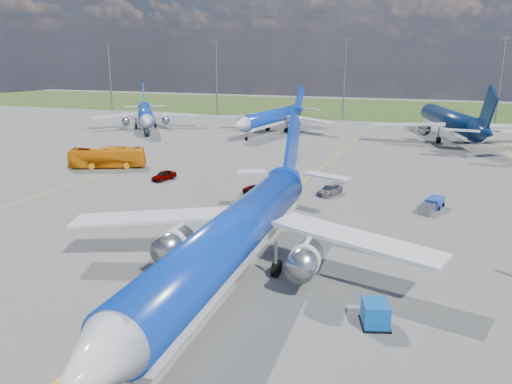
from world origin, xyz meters
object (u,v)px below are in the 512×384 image
(bg_jet_nnw, at_px, (272,133))
(uld_container, at_px, (375,314))
(main_airliner, at_px, (233,285))
(service_car_a, at_px, (164,175))
(apron_bus, at_px, (107,158))
(service_car_b, at_px, (261,191))
(baggage_tug_c, at_px, (292,155))
(bg_jet_nw, at_px, (146,129))
(baggage_tug_w, at_px, (432,205))
(bg_jet_n, at_px, (448,141))
(service_car_c, at_px, (330,190))

(bg_jet_nnw, height_order, uld_container, bg_jet_nnw)
(main_airliner, height_order, service_car_a, main_airliner)
(apron_bus, xyz_separation_m, service_car_b, (29.36, -7.04, -1.03))
(bg_jet_nnw, height_order, service_car_b, bg_jet_nnw)
(main_airliner, distance_m, service_car_b, 26.78)
(apron_bus, relative_size, baggage_tug_c, 2.32)
(bg_jet_nw, bearing_deg, baggage_tug_w, -68.40)
(uld_container, relative_size, service_car_b, 0.44)
(bg_jet_n, relative_size, service_car_c, 10.74)
(bg_jet_nw, bearing_deg, apron_bus, -98.73)
(bg_jet_nw, bearing_deg, baggage_tug_c, -60.97)
(apron_bus, bearing_deg, uld_container, -152.01)
(apron_bus, height_order, service_car_a, apron_bus)
(main_airliner, bearing_deg, bg_jet_n, 76.30)
(bg_jet_nnw, bearing_deg, apron_bus, -98.42)
(service_car_a, height_order, service_car_b, service_car_a)
(bg_jet_nnw, relative_size, main_airliner, 0.91)
(service_car_a, distance_m, service_car_b, 16.57)
(apron_bus, bearing_deg, bg_jet_nw, -0.32)
(main_airliner, distance_m, baggage_tug_c, 52.96)
(bg_jet_nw, relative_size, main_airliner, 0.90)
(apron_bus, relative_size, service_car_c, 2.71)
(uld_container, xyz_separation_m, service_car_a, (-34.87, 30.74, -0.12))
(baggage_tug_c, bearing_deg, bg_jet_nnw, 95.16)
(bg_jet_nnw, distance_m, service_car_b, 57.19)
(bg_jet_nw, distance_m, apron_bus, 46.43)
(service_car_b, height_order, baggage_tug_w, service_car_b)
(service_car_a, relative_size, baggage_tug_c, 0.79)
(baggage_tug_w, bearing_deg, bg_jet_nnw, 140.01)
(uld_container, relative_size, apron_bus, 0.17)
(baggage_tug_w, bearing_deg, baggage_tug_c, 149.12)
(service_car_b, bearing_deg, baggage_tug_c, 11.69)
(main_airliner, height_order, apron_bus, main_airliner)
(bg_jet_nw, height_order, apron_bus, bg_jet_nw)
(apron_bus, height_order, baggage_tug_w, apron_bus)
(bg_jet_nnw, relative_size, baggage_tug_w, 7.07)
(baggage_tug_c, bearing_deg, apron_bus, -164.12)
(bg_jet_nnw, relative_size, bg_jet_n, 0.84)
(service_car_a, distance_m, service_car_c, 24.53)
(bg_jet_nnw, distance_m, baggage_tug_c, 31.57)
(bg_jet_n, relative_size, apron_bus, 3.96)
(service_car_b, relative_size, service_car_c, 1.05)
(service_car_c, bearing_deg, service_car_b, -136.20)
(bg_jet_nnw, distance_m, main_airliner, 83.95)
(apron_bus, bearing_deg, service_car_a, -133.50)
(main_airliner, distance_m, service_car_a, 37.16)
(bg_jet_n, relative_size, main_airliner, 1.08)
(main_airliner, distance_m, baggage_tug_w, 30.35)
(baggage_tug_c, bearing_deg, baggage_tug_w, -65.61)
(bg_jet_nw, height_order, bg_jet_n, bg_jet_n)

